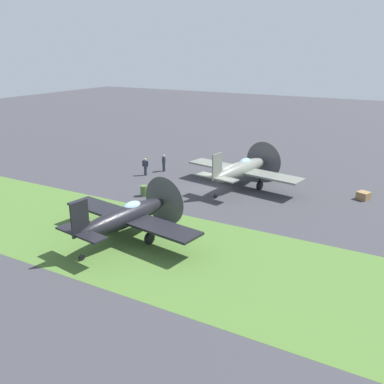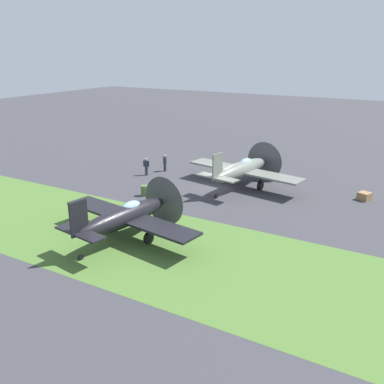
# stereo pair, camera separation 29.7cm
# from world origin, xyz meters

# --- Properties ---
(ground_plane) EXTENTS (160.00, 160.00, 0.00)m
(ground_plane) POSITION_xyz_m (0.00, 0.00, 0.00)
(ground_plane) COLOR #38383D
(grass_verge) EXTENTS (120.00, 11.00, 0.01)m
(grass_verge) POSITION_xyz_m (0.00, -12.62, 0.00)
(grass_verge) COLOR #476B2D
(grass_verge) RESTS_ON ground
(airplane_lead) EXTENTS (11.31, 9.01, 4.00)m
(airplane_lead) POSITION_xyz_m (1.59, 1.34, 1.67)
(airplane_lead) COLOR slate
(airplane_lead) RESTS_ON ground
(airplane_wingman) EXTENTS (10.86, 8.64, 3.84)m
(airplane_wingman) POSITION_xyz_m (-0.56, -12.57, 1.61)
(airplane_wingman) COLOR black
(airplane_wingman) RESTS_ON ground
(ground_crew_chief) EXTENTS (0.61, 0.38, 1.73)m
(ground_crew_chief) POSITION_xyz_m (-8.17, 0.22, 0.91)
(ground_crew_chief) COLOR #2D3342
(ground_crew_chief) RESTS_ON ground
(ground_crew_mechanic) EXTENTS (0.38, 0.63, 1.73)m
(ground_crew_mechanic) POSITION_xyz_m (-7.38, 2.34, 0.91)
(ground_crew_mechanic) COLOR #2D3342
(ground_crew_mechanic) RESTS_ON ground
(fuel_drum) EXTENTS (0.60, 0.60, 0.90)m
(fuel_drum) POSITION_xyz_m (-4.69, -4.95, 0.45)
(fuel_drum) COLOR #476633
(fuel_drum) RESTS_ON ground
(supply_crate) EXTENTS (1.17, 1.17, 0.64)m
(supply_crate) POSITION_xyz_m (11.74, 3.28, 0.32)
(supply_crate) COLOR olive
(supply_crate) RESTS_ON ground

